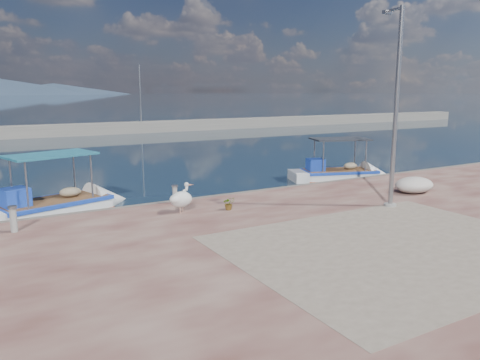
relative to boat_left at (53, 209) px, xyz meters
name	(u,v)px	position (x,y,z in m)	size (l,w,h in m)	color
ground	(300,240)	(6.29, -7.23, -0.21)	(1400.00, 1400.00, 0.00)	#162635
quay	(475,307)	(6.29, -13.23, 0.04)	(44.00, 22.00, 0.50)	#4F2522
quay_patch	(397,246)	(7.29, -10.23, 0.29)	(9.00, 7.00, 0.01)	gray
breakwater	(67,130)	(6.29, 32.77, 0.39)	(120.00, 2.20, 7.50)	gray
boat_left	(53,209)	(0.00, 0.00, 0.00)	(5.93, 3.36, 2.71)	white
boat_right	(338,176)	(14.29, 0.01, -0.01)	(5.59, 3.35, 2.55)	white
pelican	(182,199)	(3.65, -3.97, 0.77)	(1.07, 0.74, 1.02)	tan
lamp_post	(395,115)	(10.58, -6.95, 3.59)	(0.44, 0.96, 7.00)	gray
bollard_near	(175,193)	(3.94, -2.63, 0.67)	(0.23, 0.23, 0.70)	gray
bollard_far	(13,218)	(-1.60, -3.60, 0.72)	(0.26, 0.26, 0.80)	gray
potted_plant	(229,203)	(5.23, -4.48, 0.52)	(0.42, 0.37, 0.47)	#33722D
net_pile_d	(414,185)	(13.23, -5.81, 0.61)	(1.73, 1.30, 0.65)	silver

